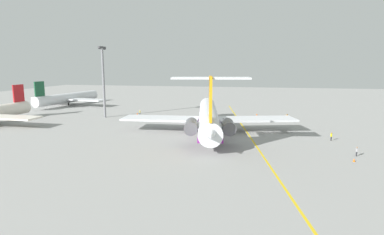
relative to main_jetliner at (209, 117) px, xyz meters
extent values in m
plane|color=gray|center=(3.38, -13.47, -3.75)|extent=(306.13, 306.13, 0.00)
cylinder|color=silver|center=(1.31, 0.21, -0.06)|extent=(41.67, 11.10, 4.43)
cone|color=silver|center=(21.79, 3.58, -0.06)|extent=(5.24, 4.94, 4.25)
cone|color=silver|center=(-19.17, -3.15, 0.34)|extent=(6.98, 4.76, 3.76)
cube|color=#7A197F|center=(1.31, 0.21, -1.05)|extent=(40.78, 11.04, 0.97)
cube|color=silver|center=(0.36, 11.65, -0.83)|extent=(7.98, 18.82, 0.44)
cube|color=silver|center=(4.07, -10.92, -0.83)|extent=(11.55, 19.62, 0.44)
cylinder|color=#515156|center=(-13.38, 1.41, 0.27)|extent=(5.88, 3.43, 2.57)
cube|color=silver|center=(-13.25, 0.65, 0.27)|extent=(3.51, 1.93, 0.53)
cylinder|color=#515156|center=(-12.22, -5.62, 0.27)|extent=(5.88, 3.43, 2.57)
cube|color=silver|center=(-12.35, -4.86, 0.27)|extent=(3.51, 1.93, 0.53)
cube|color=orange|center=(-16.44, -2.70, 6.08)|extent=(5.99, 1.41, 7.84)
cube|color=silver|center=(-17.47, 0.73, 9.68)|extent=(5.14, 7.04, 0.31)
cube|color=silver|center=(-16.32, -6.28, 9.68)|extent=(5.14, 7.04, 0.31)
cylinder|color=black|center=(13.82, 2.27, -2.07)|extent=(0.49, 0.49, 3.36)
cylinder|color=black|center=(-0.63, 3.49, -2.07)|extent=(0.49, 0.49, 3.36)
cylinder|color=black|center=(0.52, -3.50, -2.07)|extent=(0.49, 0.49, 3.36)
cube|color=silver|center=(-3.63, 50.16, -1.22)|extent=(5.75, 14.47, 0.45)
cube|color=#B2191E|center=(9.89, 58.98, 3.61)|extent=(4.11, 0.45, 5.13)
cylinder|color=silver|center=(38.83, 61.60, -0.80)|extent=(32.07, 8.81, 3.81)
cone|color=silver|center=(54.56, 59.08, -0.80)|extent=(3.65, 4.07, 3.62)
cube|color=silver|center=(40.28, 70.67, -1.18)|extent=(7.78, 15.24, 0.46)
cube|color=silver|center=(37.37, 52.54, -1.18)|extent=(7.78, 15.24, 0.46)
cube|color=#195133|center=(25.49, 63.74, 3.70)|extent=(4.17, 1.03, 5.20)
cylinder|color=black|center=(38.83, 61.60, -2.47)|extent=(0.46, 0.46, 2.56)
cylinder|color=black|center=(-2.77, -26.37, -3.32)|extent=(0.11, 0.11, 0.85)
cylinder|color=black|center=(-2.69, -26.50, -3.32)|extent=(0.11, 0.11, 0.85)
cylinder|color=yellow|center=(-2.73, -26.44, -2.56)|extent=(0.29, 0.29, 0.67)
sphere|color=#8C6647|center=(-2.73, -26.44, -2.09)|extent=(0.27, 0.27, 0.27)
cylinder|color=yellow|center=(-2.84, -26.28, -2.53)|extent=(0.08, 0.08, 0.57)
cylinder|color=yellow|center=(-2.63, -26.59, -2.53)|extent=(0.08, 0.08, 0.57)
cylinder|color=black|center=(21.38, -19.87, -3.32)|extent=(0.11, 0.11, 0.85)
cylinder|color=black|center=(21.32, -19.73, -3.32)|extent=(0.11, 0.11, 0.85)
cylinder|color=orange|center=(21.35, -19.80, -2.55)|extent=(0.29, 0.29, 0.68)
sphere|color=brown|center=(21.35, -19.80, -2.08)|extent=(0.27, 0.27, 0.27)
cylinder|color=orange|center=(21.41, -19.98, -2.52)|extent=(0.08, 0.08, 0.58)
cylinder|color=orange|center=(21.29, -19.62, -2.52)|extent=(0.08, 0.08, 0.58)
cylinder|color=black|center=(21.04, 24.96, -3.34)|extent=(0.10, 0.10, 0.82)
cylinder|color=black|center=(20.90, 24.96, -3.34)|extent=(0.10, 0.10, 0.82)
cylinder|color=yellow|center=(20.97, 24.96, -2.61)|extent=(0.27, 0.27, 0.65)
sphere|color=#DBB28E|center=(20.97, 24.96, -2.16)|extent=(0.25, 0.25, 0.25)
cylinder|color=yellow|center=(21.15, 24.97, -2.58)|extent=(0.08, 0.08, 0.55)
cylinder|color=yellow|center=(20.79, 24.95, -2.58)|extent=(0.08, 0.08, 0.55)
cylinder|color=black|center=(-14.02, -28.02, -3.35)|extent=(0.10, 0.10, 0.80)
cylinder|color=black|center=(-14.13, -28.11, -3.35)|extent=(0.10, 0.10, 0.80)
cylinder|color=gray|center=(-14.08, -28.07, -2.62)|extent=(0.27, 0.27, 0.64)
sphere|color=#8C6647|center=(-14.08, -28.07, -2.18)|extent=(0.25, 0.25, 0.25)
cylinder|color=gray|center=(-13.93, -27.96, -2.59)|extent=(0.07, 0.07, 0.54)
cylinder|color=gray|center=(-14.22, -28.17, -2.59)|extent=(0.07, 0.07, 0.54)
cone|color=#EA590F|center=(22.92, 26.64, -3.47)|extent=(0.40, 0.40, 0.55)
cone|color=#EA590F|center=(-17.46, -26.73, -3.47)|extent=(0.40, 0.40, 0.55)
cone|color=#EA590F|center=(28.46, -11.27, -3.47)|extent=(0.40, 0.40, 0.55)
cube|color=gold|center=(1.31, -9.01, -3.74)|extent=(97.17, 16.87, 0.01)
cylinder|color=slate|center=(15.22, 33.98, 6.39)|extent=(0.70, 0.70, 20.28)
cube|color=#424244|center=(15.22, 33.98, 17.03)|extent=(4.00, 0.60, 0.60)
cube|color=#2D2D30|center=(13.72, 33.98, 16.68)|extent=(0.70, 0.50, 0.44)
cube|color=#2D2D30|center=(16.72, 33.98, 16.68)|extent=(0.70, 0.50, 0.44)
camera|label=1|loc=(-70.79, -10.32, 11.88)|focal=29.06mm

